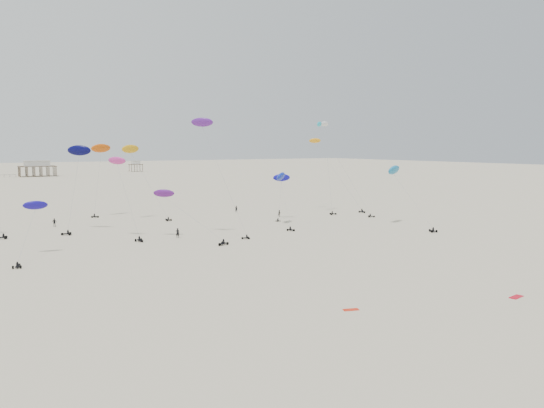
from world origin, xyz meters
TOP-DOWN VIEW (x-y plane):
  - ground_plane at (0.00, 200.00)m, footprint 900.00×900.00m
  - pavilion_main at (-10.00, 350.00)m, footprint 21.00×13.00m
  - pavilion_small at (60.00, 380.00)m, footprint 9.00×7.00m
  - rig_0 at (-25.15, 103.00)m, footprint 4.93×10.25m
  - rig_1 at (-43.53, 93.29)m, footprint 7.12×12.43m
  - rig_2 at (-15.70, 97.11)m, footprint 9.63×18.12m
  - rig_3 at (39.41, 118.82)m, footprint 8.82×16.77m
  - rig_4 at (16.74, 111.41)m, footprint 6.65×6.33m
  - rig_5 at (11.72, 102.87)m, footprint 7.17×13.79m
  - rig_6 at (34.62, 111.22)m, footprint 9.11×16.95m
  - rig_7 at (-14.58, 129.50)m, footprint 10.13×10.47m
  - rig_9 at (-9.10, 98.20)m, footprint 8.50×12.17m
  - rig_10 at (34.62, 115.66)m, footprint 4.93×8.82m
  - rig_11 at (-21.02, 140.12)m, footprint 6.55×4.63m
  - rig_12 at (35.20, 88.70)m, footprint 6.13×17.42m
  - rig_13 at (-31.14, 117.87)m, footprint 7.96×8.33m
  - spectator_0 at (-15.82, 98.84)m, footprint 0.94×0.74m
  - spectator_1 at (18.98, 115.71)m, footprint 1.04×0.69m
  - spectator_2 at (-34.78, 127.61)m, footprint 1.33×0.73m
  - spectator_3 at (13.39, 129.72)m, footprint 0.88×0.71m
  - grounded_kite_a at (4.39, 37.04)m, footprint 2.32×1.26m
  - grounded_kite_b at (-16.29, 43.57)m, footprint 1.93×1.24m

SIDE VIEW (x-z plane):
  - ground_plane at x=0.00m, z-range 0.00..0.00m
  - spectator_0 at x=-15.82m, z-range -1.16..1.16m
  - spectator_1 at x=18.98m, z-range -1.00..1.00m
  - spectator_2 at x=-34.78m, z-range -1.12..1.12m
  - spectator_3 at x=13.39m, z-range -1.07..1.07m
  - grounded_kite_a at x=4.39m, z-range -0.04..0.04m
  - grounded_kite_b at x=-16.29m, z-range -0.04..0.04m
  - pavilion_small at x=60.00m, z-range -0.51..7.49m
  - pavilion_main at x=-10.00m, z-range -0.68..9.12m
  - rig_1 at x=-43.53m, z-range -0.30..12.71m
  - rig_2 at x=-15.70m, z-range -2.48..15.23m
  - rig_4 at x=16.74m, z-range 3.09..14.75m
  - rig_5 at x=11.72m, z-range 2.61..17.05m
  - rig_0 at x=-25.15m, z-range 2.17..18.91m
  - rig_12 at x=35.20m, z-range 1.99..19.86m
  - rig_3 at x=39.41m, z-range -0.35..23.99m
  - rig_13 at x=-31.14m, z-range 5.05..23.88m
  - rig_7 at x=-14.58m, z-range 4.96..24.72m
  - rig_10 at x=34.62m, z-range 2.60..28.02m
  - rig_6 at x=34.62m, z-range 1.59..29.66m
  - rig_11 at x=-21.02m, z-range 6.01..25.32m
  - rig_9 at x=-9.10m, z-range 7.60..32.69m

